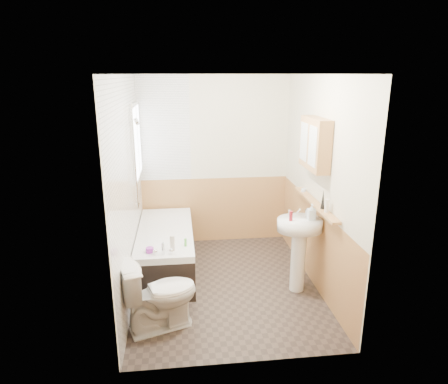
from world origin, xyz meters
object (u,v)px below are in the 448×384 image
at_px(toilet, 160,294).
at_px(pine_shelf, 315,204).
at_px(sink, 299,240).
at_px(medicine_cabinet, 315,144).
at_px(bathtub, 166,249).

relative_size(toilet, pine_shelf, 0.58).
relative_size(sink, medicine_cabinet, 1.58).
height_order(bathtub, medicine_cabinet, medicine_cabinet).
bearing_deg(medicine_cabinet, bathtub, 162.92).
distance_m(bathtub, sink, 1.76).
xyz_separation_m(pine_shelf, medicine_cabinet, (-0.03, 0.07, 0.69)).
height_order(bathtub, pine_shelf, pine_shelf).
height_order(toilet, pine_shelf, pine_shelf).
distance_m(bathtub, medicine_cabinet, 2.33).
bearing_deg(pine_shelf, toilet, -159.78).
bearing_deg(medicine_cabinet, toilet, -157.52).
bearing_deg(medicine_cabinet, sink, -136.02).
xyz_separation_m(bathtub, sink, (1.57, -0.70, 0.35)).
xyz_separation_m(sink, pine_shelf, (0.20, 0.10, 0.41)).
height_order(toilet, sink, sink).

